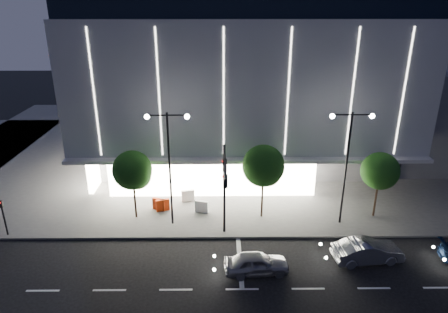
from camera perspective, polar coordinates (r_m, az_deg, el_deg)
name	(u,v)px	position (r m, az deg, el deg)	size (l,w,h in m)	color
ground	(210,274)	(26.55, -2.07, -16.38)	(160.00, 160.00, 0.00)	black
sidewalk_museum	(256,145)	(48.00, 4.56, 1.60)	(70.00, 40.00, 0.15)	#474747
museum	(241,70)	(43.91, 2.42, 12.21)	(30.00, 25.80, 18.00)	#4C4C51
annex_building	(438,105)	(52.83, 28.21, 6.54)	(16.00, 20.00, 10.00)	#4C4C51
traffic_mast	(225,180)	(26.79, 0.09, -3.39)	(0.33, 5.89, 7.07)	black
street_lamp_west	(169,153)	(29.12, -7.87, 0.46)	(3.16, 0.36, 9.00)	black
street_lamp_east	(348,153)	(30.35, 17.28, 0.54)	(3.16, 0.36, 9.00)	black
ped_signal_far	(3,214)	(33.19, -29.01, -7.18)	(0.22, 0.24, 3.00)	black
tree_left	(133,172)	(31.27, -12.89, -2.19)	(3.02, 3.02, 5.72)	black
tree_mid	(264,168)	(30.62, 5.68, -1.64)	(3.25, 3.25, 6.15)	black
tree_right	(380,173)	(33.01, 21.39, -2.19)	(2.91, 2.91, 5.51)	black
car_lead	(257,263)	(26.30, 4.69, -14.95)	(1.66, 4.13, 1.41)	gray
car_second	(367,251)	(28.78, 19.80, -12.61)	(1.62, 4.65, 1.53)	gray
barrier_a	(159,204)	(33.43, -9.28, -6.75)	(1.10, 0.25, 1.00)	red
barrier_b	(202,207)	(32.70, -3.22, -7.16)	(1.10, 0.25, 1.00)	silver
barrier_c	(163,205)	(33.25, -8.74, -6.88)	(1.10, 0.25, 1.00)	#FF3B0E
barrier_d	(188,196)	(34.53, -5.18, -5.59)	(1.10, 0.25, 1.00)	white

